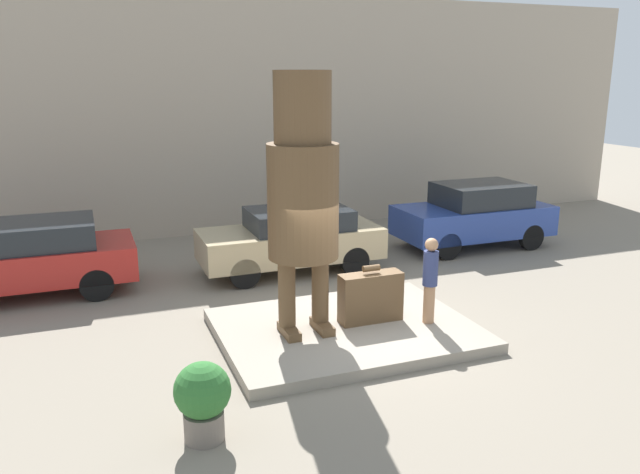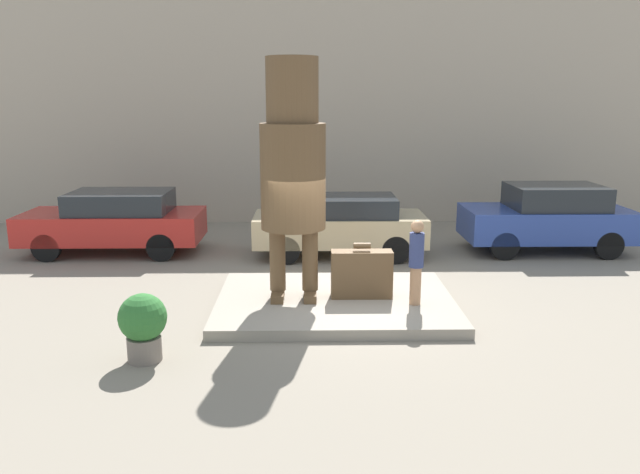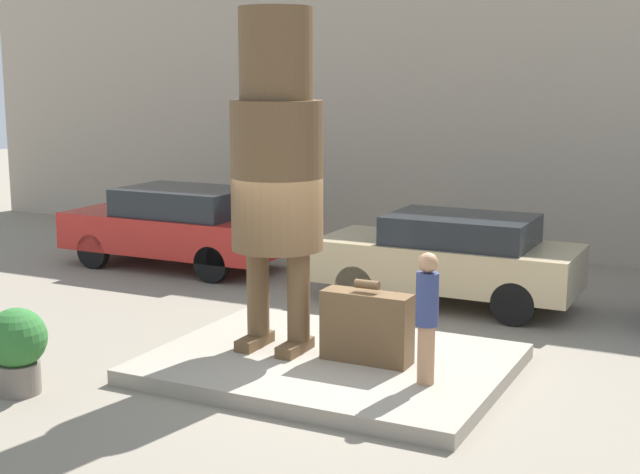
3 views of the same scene
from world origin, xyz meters
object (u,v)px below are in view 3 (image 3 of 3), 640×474
at_px(statue_figure, 277,154).
at_px(planter_pot, 17,346).
at_px(parked_car_red, 178,225).
at_px(giant_suitcase, 367,327).
at_px(tourist, 427,313).
at_px(parked_car_tan, 451,256).

distance_m(statue_figure, planter_pot, 3.99).
relative_size(parked_car_red, planter_pot, 4.24).
bearing_deg(giant_suitcase, tourist, -25.07).
xyz_separation_m(giant_suitcase, parked_car_tan, (-0.18, 3.93, 0.17)).
relative_size(giant_suitcase, tourist, 0.73).
bearing_deg(giant_suitcase, parked_car_red, 144.02).
distance_m(giant_suitcase, tourist, 1.13).
relative_size(statue_figure, planter_pot, 4.19).
height_order(giant_suitcase, parked_car_red, parked_car_red).
bearing_deg(statue_figure, parked_car_tan, 74.26).
relative_size(tourist, parked_car_red, 0.35).
xyz_separation_m(statue_figure, giant_suitcase, (1.29, -0.00, -2.15)).
xyz_separation_m(giant_suitcase, planter_pot, (-3.53, -2.45, -0.06)).
height_order(tourist, planter_pot, tourist).
height_order(tourist, parked_car_tan, tourist).
xyz_separation_m(parked_car_red, planter_pot, (2.45, -6.79, -0.26)).
distance_m(statue_figure, tourist, 2.88).
bearing_deg(giant_suitcase, parked_car_tan, 92.69).
distance_m(tourist, parked_car_red, 8.42).
bearing_deg(parked_car_tan, planter_pot, 62.36).
bearing_deg(tourist, parked_car_tan, 104.62).
relative_size(giant_suitcase, parked_car_tan, 0.27).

